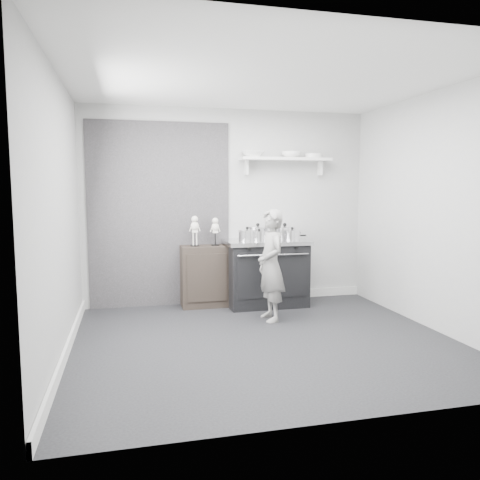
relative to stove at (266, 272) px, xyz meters
name	(u,v)px	position (x,y,z in m)	size (l,w,h in m)	color
ground	(264,340)	(-0.46, -1.48, -0.46)	(4.00, 4.00, 0.00)	black
room_shell	(253,186)	(-0.55, -1.33, 1.18)	(4.02, 3.62, 2.71)	#A0A09E
wall_shelf	(286,160)	(0.34, 0.20, 1.55)	(1.30, 0.26, 0.24)	silver
stove	(266,272)	(0.00, 0.00, 0.00)	(1.13, 0.71, 0.91)	black
side_cabinet	(205,276)	(-0.83, 0.13, -0.04)	(0.64, 0.37, 0.83)	black
child	(271,265)	(-0.16, -0.75, 0.22)	(0.50, 0.33, 1.36)	gray
pot_front_left	(247,235)	(-0.28, -0.07, 0.53)	(0.33, 0.24, 0.19)	white
pot_back_left	(258,233)	(-0.08, 0.13, 0.54)	(0.36, 0.28, 0.22)	white
pot_back_right	(285,233)	(0.30, 0.08, 0.54)	(0.39, 0.30, 0.22)	white
pot_front_right	(292,235)	(0.32, -0.15, 0.52)	(0.32, 0.23, 0.18)	white
pot_front_center	(259,236)	(-0.14, -0.15, 0.52)	(0.27, 0.18, 0.17)	white
skeleton_full	(195,229)	(-0.96, 0.13, 0.61)	(0.13, 0.08, 0.47)	silver
skeleton_torso	(215,229)	(-0.68, 0.13, 0.60)	(0.12, 0.08, 0.44)	silver
bowl_large	(253,154)	(-0.14, 0.19, 1.62)	(0.31, 0.31, 0.08)	white
bowl_small	(291,155)	(0.42, 0.19, 1.62)	(0.26, 0.26, 0.08)	white
plate_stack	(313,156)	(0.75, 0.19, 1.61)	(0.25, 0.25, 0.06)	silver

